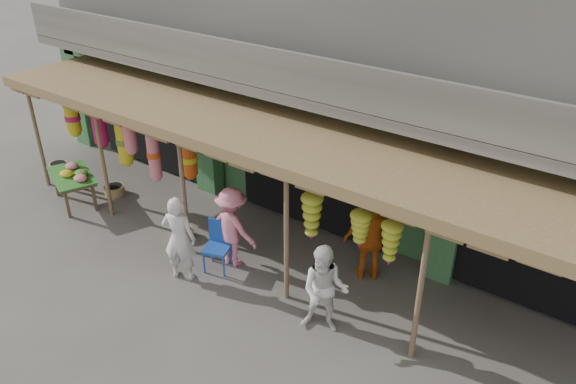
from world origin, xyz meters
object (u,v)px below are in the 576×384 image
Objects in this scene: person_front at (179,239)px; person_right at (325,290)px; person_shopper at (233,227)px; blue_chair at (218,242)px; person_vendor at (371,239)px; flower_table at (73,176)px.

person_right is (2.98, 0.40, -0.06)m from person_front.
person_front is at bearing 62.61° from person_shopper.
person_vendor reaches higher than blue_chair.
flower_table is at bearing -30.95° from person_front.
person_vendor is (7.04, 1.54, 0.18)m from flower_table.
person_right is at bearing 164.60° from person_front.
person_front is (-0.34, -0.69, 0.33)m from blue_chair.
person_vendor is 1.05× the size of person_shopper.
person_front reaches higher than flower_table.
flower_table is 4.64m from person_shopper.
person_vendor is at bearing -153.91° from person_shopper.
person_right is (2.65, -0.28, 0.26)m from blue_chair.
person_shopper is at bearing 37.71° from blue_chair.
person_right is 1.71m from person_vendor.
person_shopper reaches higher than person_right.
person_shopper is at bearing 143.77° from person_right.
person_front is (4.13, -0.57, 0.18)m from flower_table.
person_front reaches higher than blue_chair.
person_front is at bearing 163.71° from person_right.
person_vendor reaches higher than flower_table.
flower_table is at bearing 154.67° from person_right.
person_vendor is 2.68m from person_shopper.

